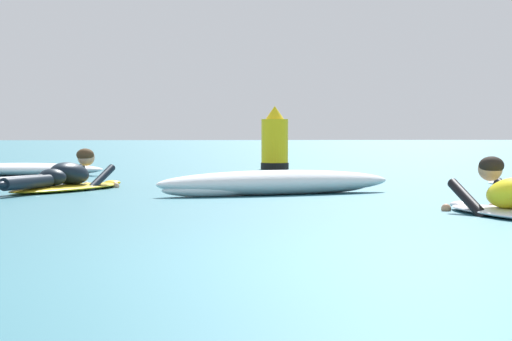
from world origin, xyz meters
TOP-DOWN VIEW (x-y plane):
  - ground_plane at (0.00, 10.00)m, footprint 120.00×120.00m
  - surfer_far at (-2.82, 7.14)m, footprint 1.57×2.55m
  - whitewater_front at (-3.89, 11.37)m, footprint 2.59×1.02m
  - whitewater_mid_right at (-0.38, 6.27)m, footprint 2.82×1.48m
  - channel_marker_buoy at (0.28, 13.82)m, footprint 0.51×0.51m

SIDE VIEW (x-z plane):
  - ground_plane at x=0.00m, z-range 0.00..0.00m
  - whitewater_front at x=-3.89m, z-range -0.01..0.19m
  - whitewater_mid_right at x=-0.38m, z-range -0.01..0.26m
  - surfer_far at x=-2.82m, z-range -0.14..0.41m
  - channel_marker_buoy at x=0.28m, z-range -0.11..1.05m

